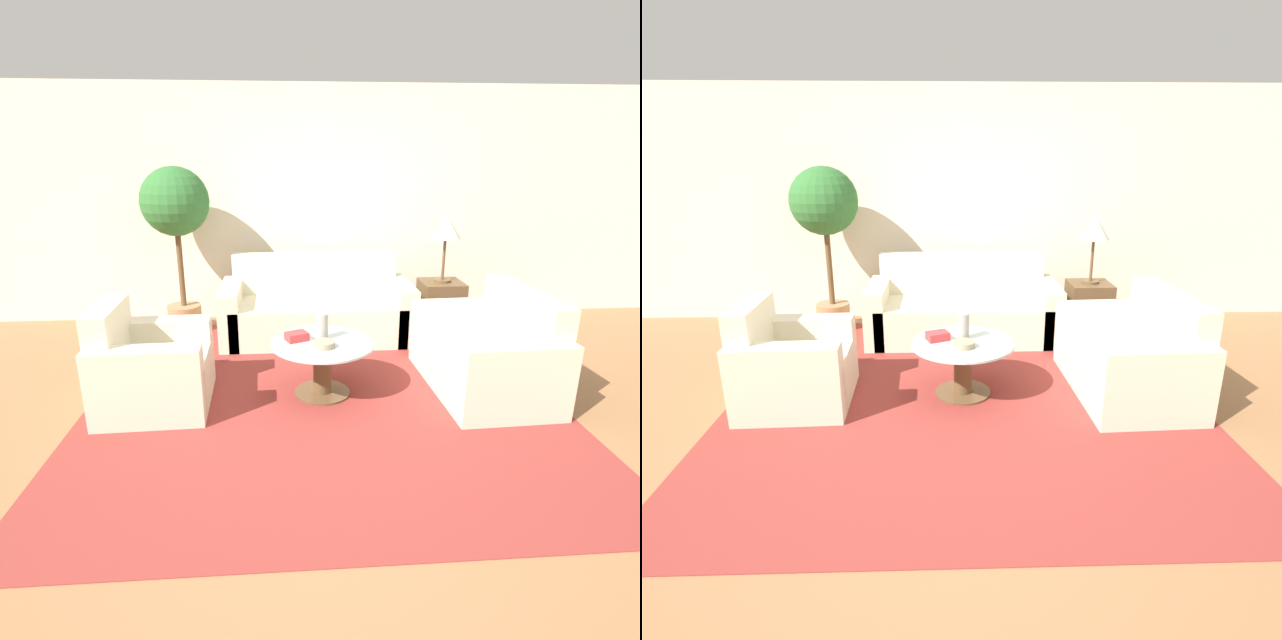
% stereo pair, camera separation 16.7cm
% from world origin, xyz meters
% --- Properties ---
extents(ground_plane, '(14.00, 14.00, 0.00)m').
position_xyz_m(ground_plane, '(0.00, 0.00, 0.00)').
color(ground_plane, '#8E603D').
extents(wall_back, '(10.00, 0.06, 2.60)m').
position_xyz_m(wall_back, '(0.00, 2.76, 1.30)').
color(wall_back, beige).
rests_on(wall_back, ground_plane).
extents(rug, '(3.65, 3.65, 0.01)m').
position_xyz_m(rug, '(0.05, 0.60, 0.00)').
color(rug, maroon).
rests_on(rug, ground_plane).
extents(sofa_main, '(1.97, 0.87, 0.84)m').
position_xyz_m(sofa_main, '(0.09, 2.01, 0.27)').
color(sofa_main, beige).
rests_on(sofa_main, ground_plane).
extents(armchair, '(0.83, 0.88, 0.81)m').
position_xyz_m(armchair, '(-1.30, 0.52, 0.28)').
color(armchair, beige).
rests_on(armchair, ground_plane).
extents(loveseat, '(0.88, 1.37, 0.83)m').
position_xyz_m(loveseat, '(1.45, 0.64, 0.28)').
color(loveseat, beige).
rests_on(loveseat, ground_plane).
extents(coffee_table, '(0.82, 0.82, 0.45)m').
position_xyz_m(coffee_table, '(0.05, 0.60, 0.29)').
color(coffee_table, brown).
rests_on(coffee_table, ground_plane).
extents(side_table, '(0.44, 0.44, 0.57)m').
position_xyz_m(side_table, '(1.44, 2.00, 0.29)').
color(side_table, brown).
rests_on(side_table, ground_plane).
extents(table_lamp, '(0.32, 0.32, 0.71)m').
position_xyz_m(table_lamp, '(1.44, 2.00, 1.13)').
color(table_lamp, brown).
rests_on(table_lamp, side_table).
extents(potted_plant, '(0.70, 0.70, 1.76)m').
position_xyz_m(potted_plant, '(-1.34, 2.26, 1.27)').
color(potted_plant, '#93704C').
rests_on(potted_plant, ground_plane).
extents(vase, '(0.10, 0.10, 0.22)m').
position_xyz_m(vase, '(0.05, 0.68, 0.56)').
color(vase, '#9E998E').
rests_on(vase, coffee_table).
extents(bowl, '(0.17, 0.17, 0.05)m').
position_xyz_m(bowl, '(0.05, 0.49, 0.47)').
color(bowl, gray).
rests_on(bowl, coffee_table).
extents(book_stack, '(0.21, 0.18, 0.07)m').
position_xyz_m(book_stack, '(-0.15, 0.66, 0.48)').
color(book_stack, '#BC3333').
rests_on(book_stack, coffee_table).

